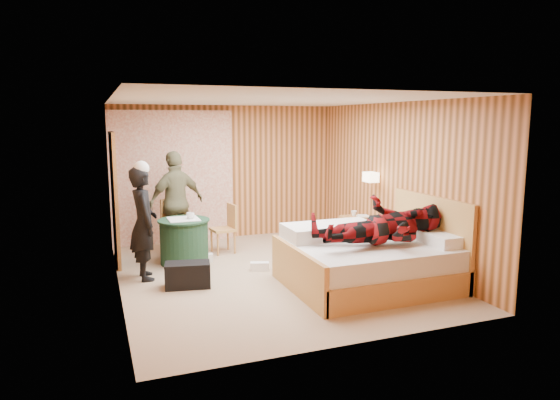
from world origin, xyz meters
name	(u,v)px	position (x,y,z in m)	size (l,w,h in m)	color
floor	(270,274)	(0.00, 0.00, 0.00)	(4.20, 5.00, 0.01)	tan
ceiling	(269,100)	(0.00, 0.00, 2.50)	(4.20, 5.00, 0.01)	silver
wall_back	(226,172)	(0.00, 2.50, 1.25)	(4.20, 0.02, 2.50)	#D78852
wall_left	(115,197)	(-2.10, 0.00, 1.25)	(0.02, 5.00, 2.50)	#D78852
wall_right	(396,183)	(2.10, 0.00, 1.25)	(0.02, 5.00, 2.50)	#D78852
curtain	(173,178)	(-1.00, 2.43, 1.20)	(2.20, 0.08, 2.40)	white
doorway	(114,198)	(-2.06, 1.40, 1.02)	(0.06, 0.90, 2.05)	black
wall_lamp	(371,177)	(1.92, 0.45, 1.30)	(0.26, 0.24, 0.16)	gold
bed	(371,260)	(1.12, -0.94, 0.34)	(2.18, 1.72, 1.18)	tan
nightstand	(357,233)	(1.88, 0.78, 0.30)	(0.44, 0.59, 0.57)	tan
round_table	(184,241)	(-1.07, 1.00, 0.36)	(0.80, 0.80, 0.71)	#224A2C
chair_far	(176,222)	(-1.10, 1.64, 0.54)	(0.54, 0.54, 0.93)	tan
chair_near	(227,225)	(-0.28, 1.40, 0.48)	(0.42, 0.42, 0.83)	tan
duffel_bag	(188,275)	(-1.23, -0.17, 0.17)	(0.59, 0.32, 0.34)	black
sneaker_left	(203,258)	(-0.79, 0.94, 0.07)	(0.29, 0.12, 0.13)	white
sneaker_right	(260,266)	(-0.09, 0.21, 0.06)	(0.28, 0.11, 0.12)	white
woman_standing	(144,223)	(-1.73, 0.42, 0.80)	(0.58, 0.38, 1.59)	black
man_at_table	(176,202)	(-1.07, 1.67, 0.86)	(1.01, 0.42, 1.72)	#6E6C49
man_on_bed	(383,214)	(1.15, -1.17, 1.02)	(1.77, 0.67, 0.86)	maroon
book_lower	(359,217)	(1.88, 0.73, 0.58)	(0.17, 0.22, 0.02)	white
book_upper	(359,216)	(1.88, 0.73, 0.60)	(0.16, 0.22, 0.02)	white
cup_nightstand	(354,213)	(1.88, 0.91, 0.62)	(0.10, 0.10, 0.09)	white
cup_table	(190,216)	(-0.97, 0.95, 0.76)	(0.12, 0.12, 0.10)	white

